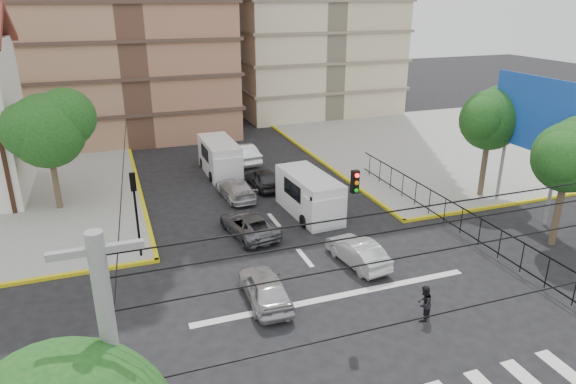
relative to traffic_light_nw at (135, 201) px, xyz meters
name	(u,v)px	position (x,y,z in m)	size (l,w,h in m)	color
ground	(348,311)	(7.80, -7.80, -3.11)	(160.00, 160.00, 0.00)	black
sidewalk_ne	(453,145)	(27.80, 12.20, -3.04)	(26.00, 26.00, 0.15)	gray
stop_line	(336,296)	(7.80, -6.60, -3.11)	(13.00, 0.40, 0.01)	silver
park_fence	(459,236)	(16.80, -3.30, -3.11)	(0.10, 22.50, 1.66)	black
billboard	(535,116)	(22.25, -1.80, 2.89)	(0.36, 6.20, 8.10)	slate
tree_park_a	(571,154)	(20.88, -5.79, 1.90)	(4.41, 3.60, 6.83)	#473828
tree_park_c	(492,117)	(21.89, 1.21, 2.22)	(4.65, 3.80, 7.25)	#473828
tree_tudor	(48,127)	(-4.10, 8.21, 2.11)	(5.39, 4.40, 7.43)	#473828
traffic_light_nw	(135,201)	(0.00, 0.00, 0.00)	(0.28, 0.22, 4.40)	black
traffic_light_hanging	(382,198)	(7.80, -9.84, 2.79)	(18.00, 9.12, 0.92)	black
van_right_lane	(311,197)	(10.11, 2.10, -1.90)	(2.51, 5.65, 2.49)	silver
van_left_lane	(221,159)	(6.74, 11.51, -1.91)	(2.29, 5.51, 2.47)	silver
car_silver_front_left	(265,287)	(4.71, -5.90, -2.42)	(1.64, 4.09, 1.39)	#B8B8BD
car_white_front_right	(358,252)	(10.01, -4.23, -2.46)	(1.39, 3.97, 1.31)	silver
car_grey_mid_left	(249,224)	(5.87, 0.79, -2.48)	(2.09, 4.53, 1.26)	slate
car_silver_rear_left	(236,189)	(6.56, 6.43, -2.48)	(1.78, 4.39, 1.27)	silver
car_darkgrey_mid_right	(263,178)	(8.85, 7.65, -2.42)	(1.64, 4.08, 1.39)	#29292C
car_white_rear_right	(241,153)	(8.90, 13.75, -2.35)	(1.62, 4.64, 1.53)	white
pedestrian_crosswalk	(424,303)	(10.39, -9.36, -2.34)	(0.75, 0.59, 1.55)	black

